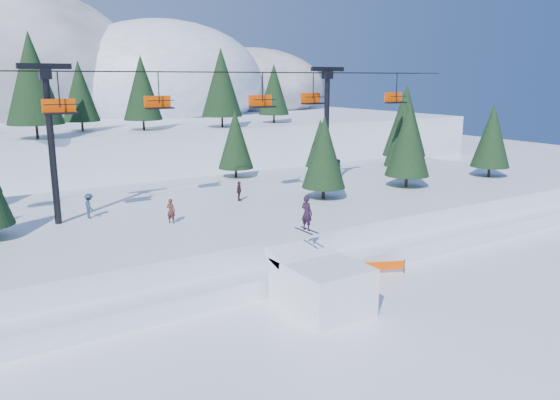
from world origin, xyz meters
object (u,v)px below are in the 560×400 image
jump_kicker (321,283)px  banner_near (383,266)px  banner_far (380,252)px  chairlift (208,113)px

jump_kicker → banner_near: (6.27, 1.99, -0.85)m
jump_kicker → banner_far: 9.02m
jump_kicker → banner_near: 6.63m
chairlift → banner_near: (5.14, -13.67, -8.78)m
jump_kicker → chairlift: bearing=85.9°
banner_near → chairlift: bearing=110.6°
banner_near → banner_far: (1.72, 2.13, 0.00)m
jump_kicker → chairlift: (1.13, 15.66, 7.94)m
jump_kicker → chairlift: chairlift is taller
banner_far → jump_kicker: bearing=-152.7°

